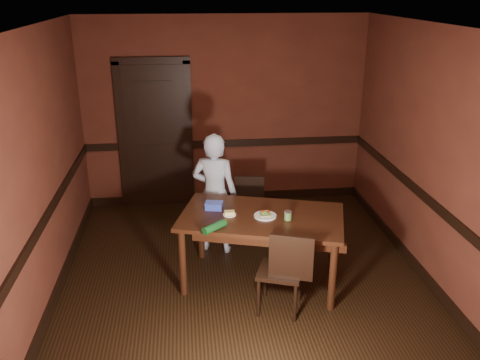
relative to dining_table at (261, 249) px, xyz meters
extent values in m
cube|color=black|center=(-0.19, 0.04, -0.40)|extent=(4.00, 4.50, 0.01)
cube|color=beige|center=(-0.19, 0.04, 2.30)|extent=(4.00, 4.50, 0.01)
cube|color=#57261A|center=(-0.19, 2.29, 0.95)|extent=(4.00, 0.02, 2.70)
cube|color=#57261A|center=(-0.19, -2.21, 0.95)|extent=(4.00, 0.02, 2.70)
cube|color=#57261A|center=(-2.19, 0.04, 0.95)|extent=(0.02, 4.50, 2.70)
cube|color=#57261A|center=(1.81, 0.04, 0.95)|extent=(0.02, 4.50, 2.70)
cube|color=black|center=(-0.19, 2.27, 0.50)|extent=(4.00, 0.03, 0.10)
cube|color=black|center=(-2.17, 0.04, 0.50)|extent=(0.03, 4.50, 0.10)
cube|color=black|center=(1.80, 0.04, 0.50)|extent=(0.03, 4.50, 0.10)
cube|color=black|center=(-0.19, 2.27, -0.34)|extent=(4.00, 0.03, 0.12)
cube|color=black|center=(-2.17, 0.04, -0.34)|extent=(0.03, 4.50, 0.12)
cube|color=black|center=(1.80, 0.04, -0.34)|extent=(0.03, 4.50, 0.12)
cube|color=black|center=(-1.19, 2.25, 0.63)|extent=(0.85, 0.04, 2.05)
cube|color=black|center=(-1.66, 2.27, 0.63)|extent=(0.10, 0.06, 2.15)
cube|color=black|center=(-0.71, 2.27, 0.63)|extent=(0.10, 0.06, 2.15)
cube|color=black|center=(-1.19, 2.27, 1.70)|extent=(1.05, 0.06, 0.10)
cube|color=black|center=(0.00, 0.00, 0.00)|extent=(1.89, 1.39, 0.79)
imported|color=silver|center=(-0.45, 0.78, 0.34)|extent=(0.62, 0.50, 1.48)
cylinder|color=white|center=(0.03, -0.03, 0.40)|extent=(0.24, 0.24, 0.01)
cube|color=tan|center=(0.03, -0.03, 0.42)|extent=(0.11, 0.10, 0.02)
ellipsoid|color=green|center=(0.03, -0.03, 0.44)|extent=(0.10, 0.09, 0.02)
cylinder|color=red|center=(0.01, -0.02, 0.45)|extent=(0.04, 0.04, 0.01)
cylinder|color=red|center=(0.06, -0.04, 0.45)|extent=(0.04, 0.04, 0.01)
cylinder|color=#92AF5D|center=(0.00, -0.05, 0.45)|extent=(0.03, 0.03, 0.01)
cylinder|color=#92AF5D|center=(0.05, -0.01, 0.45)|extent=(0.03, 0.03, 0.01)
cylinder|color=#92AF5D|center=(0.03, -0.03, 0.45)|extent=(0.03, 0.03, 0.01)
cylinder|color=#598740|center=(0.25, -0.13, 0.44)|extent=(0.07, 0.07, 0.08)
cylinder|color=beige|center=(0.25, -0.13, 0.48)|extent=(0.08, 0.08, 0.01)
cylinder|color=white|center=(-0.34, 0.05, 0.40)|extent=(0.14, 0.14, 0.01)
cube|color=#EEDA6F|center=(-0.34, 0.05, 0.42)|extent=(0.11, 0.07, 0.04)
cube|color=blue|center=(-0.49, 0.21, 0.43)|extent=(0.20, 0.16, 0.07)
cube|color=blue|center=(-0.49, 0.21, 0.47)|extent=(0.21, 0.17, 0.01)
cylinder|color=#124519|center=(-0.51, -0.30, 0.43)|extent=(0.26, 0.24, 0.08)
camera|label=1|loc=(-0.77, -4.78, 2.66)|focal=38.00mm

